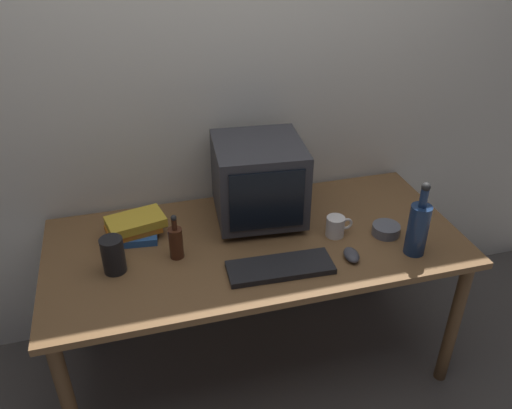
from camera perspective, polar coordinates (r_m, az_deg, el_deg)
The scene contains 12 objects.
ground_plane at distance 2.72m, azimuth 0.00°, elevation -16.44°, with size 6.00×6.00×0.00m, color #56514C.
back_wall at distance 2.40m, azimuth -3.01°, elevation 12.79°, with size 4.00×0.08×2.50m, color silver.
desk at distance 2.28m, azimuth 0.00°, elevation -5.48°, with size 1.77×0.81×0.72m.
crt_monitor at distance 2.29m, azimuth 0.28°, elevation 2.67°, with size 0.41×0.42×0.37m.
keyboard at distance 2.07m, azimuth 2.67°, elevation -6.91°, with size 0.42×0.15×0.02m, color black.
computer_mouse at distance 2.16m, azimuth 10.43°, elevation -5.47°, with size 0.06×0.10×0.04m, color #3F3F47.
bottle_tall at distance 2.19m, azimuth 17.36°, elevation -2.41°, with size 0.09×0.09×0.33m.
bottle_short at distance 2.12m, azimuth -8.79°, elevation -4.04°, with size 0.06×0.06×0.20m.
book_stack at distance 2.29m, azimuth -13.09°, elevation -2.43°, with size 0.27×0.19×0.10m.
mug at distance 2.27m, azimuth 8.76°, elevation -2.38°, with size 0.12×0.08×0.09m.
cd_spindle at distance 2.33m, azimuth 14.07°, elevation -2.70°, with size 0.12×0.12×0.04m, color #595B66.
metal_canister at distance 2.10m, azimuth -15.41°, elevation -5.38°, with size 0.09×0.09×0.15m, color black.
Camera 1 is at (-0.48, -1.76, 2.02)m, focal length 36.44 mm.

